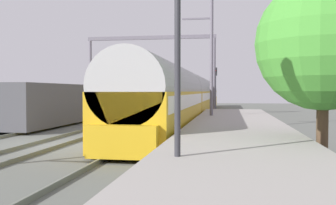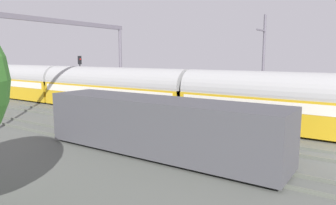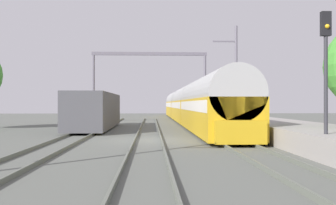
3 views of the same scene
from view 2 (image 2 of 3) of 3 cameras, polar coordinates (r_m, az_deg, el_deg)
name	(u,v)px [view 2 (image 2 of 3)]	position (r m, az deg, el deg)	size (l,w,h in m)	color
passenger_train	(112,89)	(29.64, -10.08, 2.44)	(2.93, 49.20, 3.82)	gold
freight_car	(158,126)	(15.97, -1.83, -4.28)	(2.80, 13.00, 2.70)	#47474C
person_crossing	(113,97)	(31.29, -10.01, 1.01)	(0.46, 0.39, 1.73)	#282828
railway_signal_far	(80,73)	(35.63, -15.61, 5.24)	(0.36, 0.30, 5.01)	#2D2D33
catenary_gantry	(67,48)	(27.15, -17.76, 9.45)	(12.95, 0.28, 7.86)	slate
catenary_pole_east_mid	(263,67)	(24.65, 16.81, 6.11)	(1.90, 0.20, 8.00)	slate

